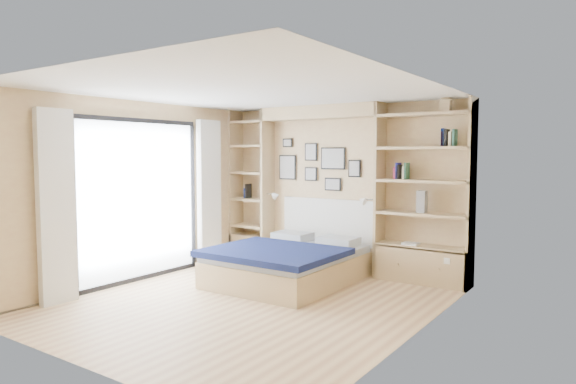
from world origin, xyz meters
The scene contains 9 objects.
ground centered at (0.00, 0.00, 0.00)m, with size 4.50×4.50×0.00m, color #DDBB88.
room_shell centered at (-0.39, 1.52, 1.08)m, with size 4.50×4.50×4.50m.
bed centered at (-0.20, 1.09, 0.27)m, with size 1.70×2.21×1.07m.
photo_gallery centered at (-0.45, 2.22, 1.60)m, with size 1.48×0.02×0.82m.
reading_lamps centered at (-0.30, 2.00, 1.10)m, with size 1.92×0.12×0.15m.
shelf_decor centered at (1.18, 2.07, 1.71)m, with size 3.51×0.23×2.03m.
deck centered at (-3.60, 0.00, 0.00)m, with size 3.20×4.00×0.05m, color #695F4D.
deck_chair centered at (-3.20, 0.36, 0.41)m, with size 0.68×0.94×0.86m.
shipping_container centered at (-10.50, 3.11, 1.31)m, with size 2.52×6.31×2.63m, color navy.
Camera 1 is at (3.75, -4.70, 1.77)m, focal length 32.00 mm.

